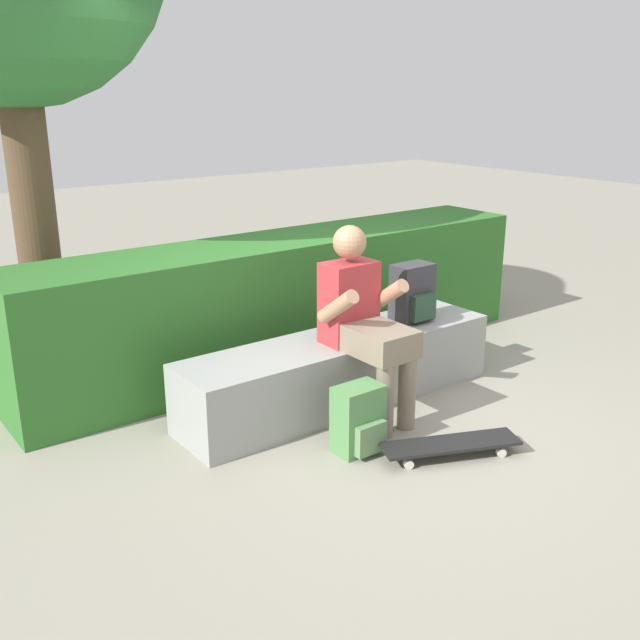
{
  "coord_description": "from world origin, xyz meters",
  "views": [
    {
      "loc": [
        -2.79,
        -3.06,
        2.02
      ],
      "look_at": [
        -0.1,
        0.5,
        0.58
      ],
      "focal_mm": 40.8,
      "sensor_mm": 36.0,
      "label": 1
    }
  ],
  "objects_px": {
    "person_skater": "(364,317)",
    "skateboard_near_person": "(451,445)",
    "backpack_on_bench": "(413,294)",
    "backpack_on_ground": "(359,420)",
    "bench_main": "(340,370)"
  },
  "relations": [
    {
      "from": "bench_main",
      "to": "skateboard_near_person",
      "type": "distance_m",
      "value": 0.98
    },
    {
      "from": "backpack_on_bench",
      "to": "backpack_on_ground",
      "type": "relative_size",
      "value": 1.0
    },
    {
      "from": "person_skater",
      "to": "backpack_on_ground",
      "type": "bearing_deg",
      "value": -132.28
    },
    {
      "from": "person_skater",
      "to": "backpack_on_bench",
      "type": "relative_size",
      "value": 3.01
    },
    {
      "from": "person_skater",
      "to": "skateboard_near_person",
      "type": "xyz_separation_m",
      "value": [
        0.03,
        -0.74,
        -0.58
      ]
    },
    {
      "from": "bench_main",
      "to": "skateboard_near_person",
      "type": "xyz_separation_m",
      "value": [
        0.03,
        -0.96,
        -0.15
      ]
    },
    {
      "from": "backpack_on_ground",
      "to": "skateboard_near_person",
      "type": "bearing_deg",
      "value": -44.69
    },
    {
      "from": "skateboard_near_person",
      "to": "backpack_on_bench",
      "type": "bearing_deg",
      "value": 58.07
    },
    {
      "from": "backpack_on_ground",
      "to": "backpack_on_bench",
      "type": "bearing_deg",
      "value": 31.19
    },
    {
      "from": "skateboard_near_person",
      "to": "backpack_on_bench",
      "type": "xyz_separation_m",
      "value": [
        0.59,
        0.95,
        0.57
      ]
    },
    {
      "from": "person_skater",
      "to": "skateboard_near_person",
      "type": "relative_size",
      "value": 1.48
    },
    {
      "from": "bench_main",
      "to": "backpack_on_ground",
      "type": "height_order",
      "value": "bench_main"
    },
    {
      "from": "bench_main",
      "to": "skateboard_near_person",
      "type": "relative_size",
      "value": 2.78
    },
    {
      "from": "skateboard_near_person",
      "to": "backpack_on_ground",
      "type": "xyz_separation_m",
      "value": [
        -0.37,
        0.37,
        0.12
      ]
    },
    {
      "from": "backpack_on_ground",
      "to": "person_skater",
      "type": "bearing_deg",
      "value": 47.72
    }
  ]
}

